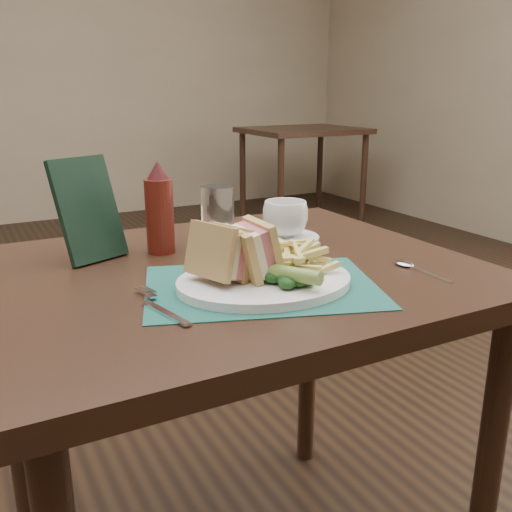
% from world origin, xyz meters
% --- Properties ---
extents(floor, '(7.00, 7.00, 0.00)m').
position_xyz_m(floor, '(0.00, 0.00, 0.00)').
color(floor, black).
rests_on(floor, ground).
extents(wall_back, '(6.00, 0.00, 6.00)m').
position_xyz_m(wall_back, '(0.00, 3.50, 0.00)').
color(wall_back, gray).
rests_on(wall_back, ground).
extents(table_main, '(0.90, 0.75, 0.75)m').
position_xyz_m(table_main, '(0.00, -0.50, 0.38)').
color(table_main, black).
rests_on(table_main, ground).
extents(table_bg_right, '(0.90, 0.75, 0.75)m').
position_xyz_m(table_bg_right, '(2.11, 2.53, 0.38)').
color(table_bg_right, black).
rests_on(table_bg_right, ground).
extents(placemat, '(0.46, 0.39, 0.00)m').
position_xyz_m(placemat, '(-0.01, -0.63, 0.75)').
color(placemat, '#195046').
rests_on(placemat, table_main).
extents(plate, '(0.33, 0.28, 0.01)m').
position_xyz_m(plate, '(-0.00, -0.63, 0.76)').
color(plate, white).
rests_on(plate, placemat).
extents(sandwich_half_a, '(0.10, 0.12, 0.10)m').
position_xyz_m(sandwich_half_a, '(-0.09, -0.61, 0.82)').
color(sandwich_half_a, tan).
rests_on(sandwich_half_a, plate).
extents(sandwich_half_b, '(0.08, 0.10, 0.10)m').
position_xyz_m(sandwich_half_b, '(-0.04, -0.62, 0.82)').
color(sandwich_half_b, tan).
rests_on(sandwich_half_b, plate).
extents(kale_garnish, '(0.11, 0.08, 0.03)m').
position_xyz_m(kale_garnish, '(0.01, -0.68, 0.78)').
color(kale_garnish, '#133413').
rests_on(kale_garnish, plate).
extents(pickle_spear, '(0.08, 0.12, 0.03)m').
position_xyz_m(pickle_spear, '(0.01, -0.68, 0.79)').
color(pickle_spear, olive).
rests_on(pickle_spear, plate).
extents(fries_pile, '(0.18, 0.20, 0.05)m').
position_xyz_m(fries_pile, '(0.07, -0.61, 0.79)').
color(fries_pile, '#CCBC66').
rests_on(fries_pile, plate).
extents(fork, '(0.07, 0.17, 0.01)m').
position_xyz_m(fork, '(-0.19, -0.64, 0.76)').
color(fork, silver).
rests_on(fork, placemat).
extents(spoon, '(0.03, 0.15, 0.01)m').
position_xyz_m(spoon, '(0.29, -0.69, 0.76)').
color(spoon, silver).
rests_on(spoon, table_main).
extents(saucer, '(0.19, 0.19, 0.01)m').
position_xyz_m(saucer, '(0.19, -0.38, 0.76)').
color(saucer, white).
rests_on(saucer, table_main).
extents(coffee_cup, '(0.13, 0.13, 0.08)m').
position_xyz_m(coffee_cup, '(0.19, -0.38, 0.80)').
color(coffee_cup, white).
rests_on(coffee_cup, saucer).
extents(drinking_glass, '(0.08, 0.08, 0.13)m').
position_xyz_m(drinking_glass, '(0.03, -0.37, 0.81)').
color(drinking_glass, white).
rests_on(drinking_glass, table_main).
extents(ketchup_bottle, '(0.07, 0.07, 0.19)m').
position_xyz_m(ketchup_bottle, '(-0.08, -0.35, 0.84)').
color(ketchup_bottle, '#52150E').
rests_on(ketchup_bottle, table_main).
extents(check_presenter, '(0.14, 0.12, 0.20)m').
position_xyz_m(check_presenter, '(-0.22, -0.32, 0.85)').
color(check_presenter, black).
rests_on(check_presenter, table_main).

